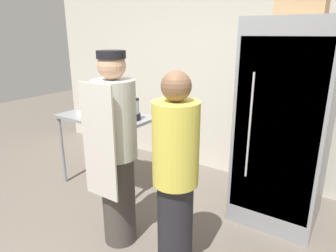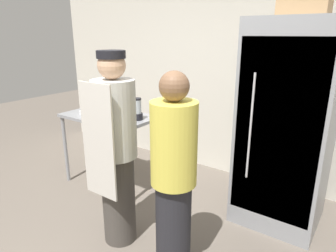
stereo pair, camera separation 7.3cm
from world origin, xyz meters
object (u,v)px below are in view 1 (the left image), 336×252
at_px(donut_box, 91,111).
at_px(person_customer, 175,178).
at_px(blender_pitcher, 135,110).
at_px(binder_stack, 123,108).
at_px(refrigerator, 284,126).
at_px(cardboard_storage_box, 302,0).
at_px(person_baker, 116,150).

relative_size(donut_box, person_customer, 0.17).
bearing_deg(blender_pitcher, binder_stack, 156.97).
height_order(donut_box, binder_stack, donut_box).
bearing_deg(person_customer, refrigerator, 68.94).
xyz_separation_m(refrigerator, binder_stack, (-1.82, -0.29, -0.01)).
bearing_deg(blender_pitcher, donut_box, -168.74).
bearing_deg(binder_stack, blender_pitcher, -23.03).
bearing_deg(blender_pitcher, refrigerator, 15.02).
relative_size(blender_pitcher, cardboard_storage_box, 0.61).
bearing_deg(person_customer, blender_pitcher, 142.34).
bearing_deg(blender_pitcher, person_customer, -37.66).
height_order(donut_box, blender_pitcher, donut_box).
xyz_separation_m(donut_box, person_baker, (1.03, -0.67, -0.05)).
xyz_separation_m(blender_pitcher, person_baker, (0.44, -0.79, -0.12)).
relative_size(blender_pitcher, binder_stack, 0.88).
bearing_deg(person_customer, cardboard_storage_box, 68.48).
relative_size(refrigerator, cardboard_storage_box, 4.78).
bearing_deg(person_customer, person_baker, 177.28).
xyz_separation_m(refrigerator, donut_box, (-2.12, -0.53, -0.04)).
height_order(donut_box, person_customer, person_customer).
distance_m(donut_box, person_baker, 1.23).
xyz_separation_m(donut_box, binder_stack, (0.30, 0.24, 0.03)).
bearing_deg(donut_box, refrigerator, 13.99).
relative_size(blender_pitcher, person_baker, 0.15).
bearing_deg(cardboard_storage_box, person_customer, -111.52).
xyz_separation_m(donut_box, cardboard_storage_box, (2.14, 0.55, 1.17)).
relative_size(cardboard_storage_box, person_customer, 0.26).
bearing_deg(cardboard_storage_box, donut_box, -165.65).
distance_m(donut_box, binder_stack, 0.39).
xyz_separation_m(cardboard_storage_box, person_baker, (-1.11, -1.22, -1.22)).
bearing_deg(blender_pitcher, person_baker, -61.05).
distance_m(blender_pitcher, person_customer, 1.35).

